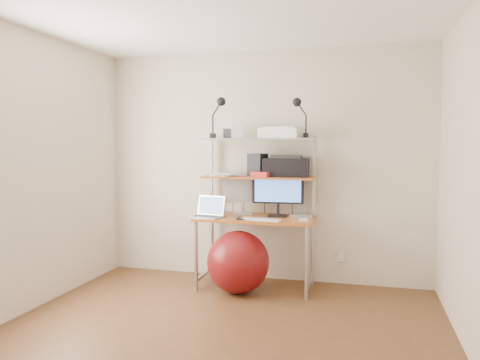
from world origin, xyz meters
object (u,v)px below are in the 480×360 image
object	(u,v)px
monitor_silver	(243,190)
laptop	(209,212)
monitor_black	(278,191)
exercise_ball	(238,262)
printer	(286,167)

from	to	relation	value
monitor_silver	laptop	bearing A→B (deg)	-154.61
laptop	monitor_black	bearing A→B (deg)	30.03
monitor_silver	exercise_ball	size ratio (longest dim) A/B	0.78
monitor_black	exercise_ball	xyz separation A→B (m)	(-0.34, -0.32, -0.69)
laptop	printer	size ratio (longest dim) A/B	0.72
monitor_silver	exercise_ball	xyz separation A→B (m)	(0.05, -0.38, -0.69)
monitor_black	printer	size ratio (longest dim) A/B	1.09
laptop	printer	xyz separation A→B (m)	(0.75, 0.31, 0.47)
exercise_ball	monitor_silver	bearing A→B (deg)	97.62
monitor_black	printer	world-z (taller)	printer
printer	monitor_black	bearing A→B (deg)	-133.42
monitor_black	exercise_ball	world-z (taller)	monitor_black
monitor_black	exercise_ball	size ratio (longest dim) A/B	0.85
laptop	printer	world-z (taller)	printer
printer	exercise_ball	world-z (taller)	printer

